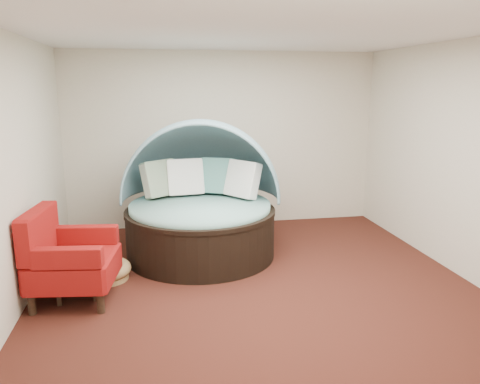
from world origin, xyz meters
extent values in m
plane|color=#471D14|center=(0.00, 0.00, 0.00)|extent=(5.00, 5.00, 0.00)
plane|color=beige|center=(0.00, 2.50, 1.40)|extent=(5.00, 0.00, 5.00)
plane|color=beige|center=(0.00, -2.50, 1.40)|extent=(5.00, 0.00, 5.00)
plane|color=beige|center=(-2.50, 0.00, 1.40)|extent=(0.00, 5.00, 5.00)
plane|color=beige|center=(2.50, 0.00, 1.40)|extent=(0.00, 5.00, 5.00)
plane|color=white|center=(0.00, 0.00, 2.80)|extent=(5.00, 5.00, 0.00)
cylinder|color=black|center=(-0.54, 1.04, 0.30)|extent=(2.26, 2.26, 0.60)
cylinder|color=black|center=(-0.54, 1.04, 0.63)|extent=(2.28, 2.28, 0.05)
cylinder|color=#96D2C6|center=(-0.54, 1.04, 0.67)|extent=(2.13, 2.13, 0.13)
cube|color=#3C6E50|center=(-1.05, 1.48, 1.00)|extent=(0.58, 0.53, 0.53)
cube|color=white|center=(-0.70, 1.52, 1.00)|extent=(0.53, 0.34, 0.53)
cube|color=#5DA29B|center=(-0.23, 1.52, 1.00)|extent=(0.58, 0.47, 0.53)
cube|color=white|center=(0.07, 1.22, 1.00)|extent=(0.53, 0.58, 0.53)
cylinder|color=olive|center=(-1.73, 0.43, 0.03)|extent=(0.60, 0.60, 0.06)
torus|color=olive|center=(-1.73, 0.43, 0.13)|extent=(0.68, 0.68, 0.15)
cylinder|color=#5E5A5F|center=(-1.73, 0.43, 0.11)|extent=(0.40, 0.40, 0.09)
cylinder|color=black|center=(-2.38, -0.34, 0.10)|extent=(0.09, 0.09, 0.21)
cylinder|color=black|center=(-2.30, 0.34, 0.10)|extent=(0.09, 0.09, 0.21)
cylinder|color=black|center=(-1.70, -0.43, 0.10)|extent=(0.09, 0.09, 0.21)
cylinder|color=black|center=(-1.62, 0.25, 0.10)|extent=(0.09, 0.09, 0.21)
cube|color=maroon|center=(-2.00, -0.04, 0.35)|extent=(0.96, 0.96, 0.30)
cube|color=maroon|center=(-2.34, 0.00, 0.76)|extent=(0.27, 0.87, 0.50)
cube|color=maroon|center=(-1.99, -0.41, 0.61)|extent=(0.70, 0.22, 0.21)
cube|color=maroon|center=(-1.90, 0.31, 0.61)|extent=(0.70, 0.22, 0.21)
cube|color=black|center=(-2.00, 0.02, 0.42)|extent=(0.51, 0.51, 0.04)
cube|color=black|center=(-2.00, 0.02, 0.11)|extent=(0.45, 0.45, 0.03)
cube|color=black|center=(-2.15, -0.18, 0.20)|extent=(0.05, 0.05, 0.40)
cube|color=black|center=(-2.21, 0.18, 0.20)|extent=(0.05, 0.05, 0.40)
cube|color=black|center=(-1.79, -0.13, 0.20)|extent=(0.05, 0.05, 0.40)
cube|color=black|center=(-1.85, 0.23, 0.20)|extent=(0.05, 0.05, 0.40)
camera|label=1|loc=(-1.09, -4.99, 2.26)|focal=35.00mm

